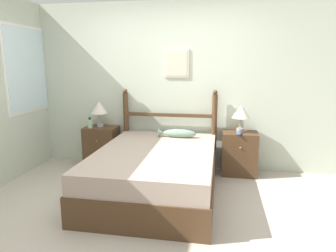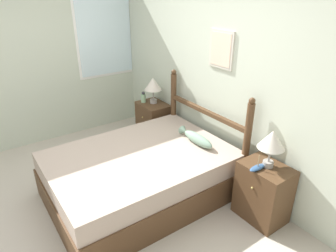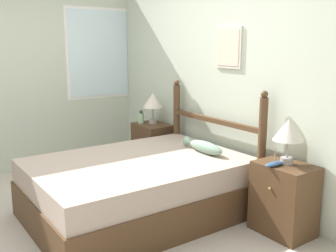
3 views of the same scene
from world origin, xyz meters
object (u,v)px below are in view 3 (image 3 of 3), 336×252
object	(u,v)px
model_boat	(275,164)
table_lamp_right	(288,131)
bottle	(141,117)
fish_pillow	(204,147)
bed	(138,188)
table_lamp_left	(153,101)
nightstand_right	(284,199)
nightstand_left	(153,148)

from	to	relation	value
model_boat	table_lamp_right	bearing A→B (deg)	78.43
bottle	fish_pillow	xyz separation A→B (m)	(1.39, -0.09, -0.09)
bed	table_lamp_left	distance (m)	1.56
bed	bottle	world-z (taller)	bottle
bed	model_boat	distance (m)	1.35
bed	fish_pillow	distance (m)	0.79
bed	nightstand_right	xyz separation A→B (m)	(1.08, 0.87, 0.04)
model_boat	fish_pillow	world-z (taller)	model_boat
bed	nightstand_left	bearing A→B (deg)	141.10
nightstand_left	fish_pillow	distance (m)	1.30
bed	table_lamp_right	xyz separation A→B (m)	(1.08, 0.87, 0.65)
nightstand_left	fish_pillow	bearing A→B (deg)	-8.08
bottle	nightstand_left	bearing A→B (deg)	31.42
bottle	fish_pillow	distance (m)	1.40
nightstand_right	model_boat	size ratio (longest dim) A/B	2.98
bed	table_lamp_right	bearing A→B (deg)	39.14
nightstand_right	table_lamp_right	distance (m)	0.61
bed	nightstand_left	world-z (taller)	nightstand_left
bottle	table_lamp_left	bearing A→B (deg)	42.97
table_lamp_left	nightstand_left	bearing A→B (deg)	-44.16
bed	fish_pillow	world-z (taller)	fish_pillow
nightstand_left	model_boat	world-z (taller)	model_boat
table_lamp_left	bottle	xyz separation A→B (m)	(-0.12, -0.11, -0.22)
table_lamp_left	bottle	distance (m)	0.27
table_lamp_left	fish_pillow	world-z (taller)	table_lamp_left
table_lamp_right	fish_pillow	distance (m)	0.97
nightstand_right	model_boat	distance (m)	0.36
nightstand_right	bottle	world-z (taller)	bottle
table_lamp_left	model_boat	bearing A→B (deg)	-3.78
nightstand_left	table_lamp_right	xyz separation A→B (m)	(2.15, 0.01, 0.61)
fish_pillow	table_lamp_right	bearing A→B (deg)	11.54
bed	bottle	distance (m)	1.51
table_lamp_left	table_lamp_right	xyz separation A→B (m)	(2.18, -0.02, 0.00)
fish_pillow	bottle	bearing A→B (deg)	176.25
nightstand_left	table_lamp_left	distance (m)	0.62
table_lamp_right	fish_pillow	size ratio (longest dim) A/B	0.72
table_lamp_right	model_boat	size ratio (longest dim) A/B	1.85
nightstand_left	fish_pillow	world-z (taller)	fish_pillow
nightstand_left	table_lamp_left	bearing A→B (deg)	135.84
bed	nightstand_left	xyz separation A→B (m)	(-1.08, 0.87, 0.04)
table_lamp_left	table_lamp_right	size ratio (longest dim) A/B	1.00
bed	nightstand_right	world-z (taller)	nightstand_right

